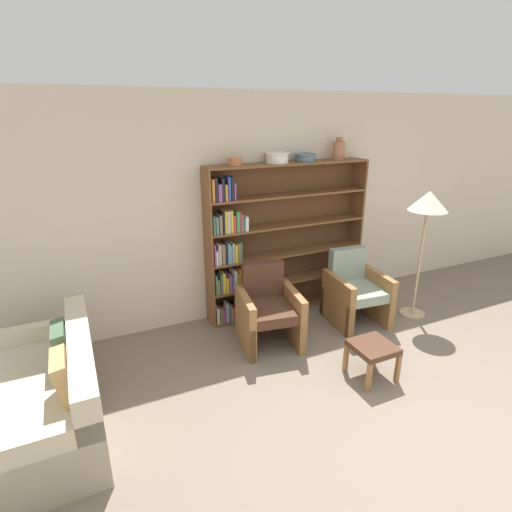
# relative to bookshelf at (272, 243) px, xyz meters

# --- Properties ---
(ground_plane) EXTENTS (24.00, 24.00, 0.00)m
(ground_plane) POSITION_rel_bookshelf_xyz_m (0.10, -2.50, -0.94)
(ground_plane) COLOR #7A6B5B
(wall_back) EXTENTS (12.00, 0.06, 2.75)m
(wall_back) POSITION_rel_bookshelf_xyz_m (0.10, 0.17, 0.44)
(wall_back) COLOR beige
(wall_back) RESTS_ON ground
(bookshelf) EXTENTS (2.15, 0.30, 1.94)m
(bookshelf) POSITION_rel_bookshelf_xyz_m (0.00, 0.00, 0.00)
(bookshelf) COLOR brown
(bookshelf) RESTS_ON ground
(bowl_cream) EXTENTS (0.17, 0.17, 0.09)m
(bowl_cream) POSITION_rel_bookshelf_xyz_m (-0.49, -0.02, 1.05)
(bowl_cream) COLOR #C67547
(bowl_cream) RESTS_ON bookshelf
(bowl_olive) EXTENTS (0.29, 0.29, 0.12)m
(bowl_olive) POSITION_rel_bookshelf_xyz_m (0.04, -0.02, 1.07)
(bowl_olive) COLOR silver
(bowl_olive) RESTS_ON bookshelf
(bowl_sage) EXTENTS (0.26, 0.26, 0.10)m
(bowl_sage) POSITION_rel_bookshelf_xyz_m (0.43, -0.02, 1.05)
(bowl_sage) COLOR slate
(bowl_sage) RESTS_ON bookshelf
(vase_tall) EXTENTS (0.15, 0.15, 0.28)m
(vase_tall) POSITION_rel_bookshelf_xyz_m (0.92, -0.02, 1.12)
(vase_tall) COLOR #A36647
(vase_tall) RESTS_ON bookshelf
(couch) EXTENTS (0.88, 1.69, 0.79)m
(couch) POSITION_rel_bookshelf_xyz_m (-2.61, -1.13, -0.65)
(couch) COLOR beige
(couch) RESTS_ON ground
(armchair_leather) EXTENTS (0.74, 0.77, 0.90)m
(armchair_leather) POSITION_rel_bookshelf_xyz_m (-0.39, -0.68, -0.53)
(armchair_leather) COLOR olive
(armchair_leather) RESTS_ON ground
(armchair_cushioned) EXTENTS (0.70, 0.73, 0.90)m
(armchair_cushioned) POSITION_rel_bookshelf_xyz_m (0.83, -0.68, -0.53)
(armchair_cushioned) COLOR olive
(armchair_cushioned) RESTS_ON ground
(floor_lamp) EXTENTS (0.46, 0.46, 1.63)m
(floor_lamp) POSITION_rel_bookshelf_xyz_m (1.64, -0.88, 0.49)
(floor_lamp) COLOR tan
(floor_lamp) RESTS_ON ground
(footstool) EXTENTS (0.39, 0.39, 0.37)m
(footstool) POSITION_rel_bookshelf_xyz_m (0.26, -1.70, -0.63)
(footstool) COLOR olive
(footstool) RESTS_ON ground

